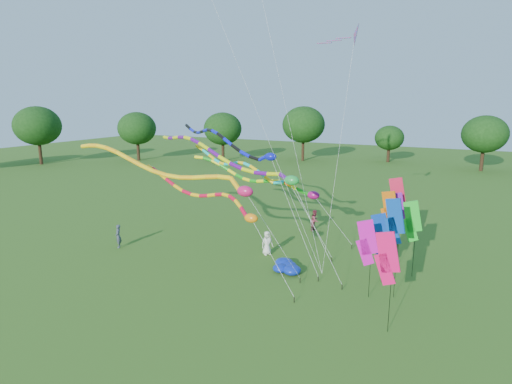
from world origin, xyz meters
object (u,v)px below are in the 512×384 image
at_px(blue_nylon_heap, 287,266).
at_px(person_a, 267,243).
at_px(person_c, 315,220).
at_px(person_b, 118,236).
at_px(tube_kite_red, 211,197).
at_px(tube_kite_orange, 178,172).

bearing_deg(blue_nylon_heap, person_a, 139.63).
bearing_deg(person_c, person_b, 133.20).
bearing_deg(tube_kite_red, person_b, -161.74).
bearing_deg(person_a, blue_nylon_heap, -90.40).
height_order(tube_kite_red, person_b, tube_kite_red).
distance_m(tube_kite_orange, person_a, 7.51).
xyz_separation_m(tube_kite_red, tube_kite_orange, (-2.60, 0.31, 1.31)).
bearing_deg(blue_nylon_heap, person_c, 98.05).
bearing_deg(person_b, person_a, 65.60).
distance_m(tube_kite_red, person_c, 11.08).
xyz_separation_m(tube_kite_orange, person_b, (-5.15, -0.29, -4.90)).
relative_size(tube_kite_red, tube_kite_orange, 0.74).
height_order(blue_nylon_heap, person_c, person_c).
bearing_deg(tube_kite_orange, tube_kite_red, -5.82).
bearing_deg(tube_kite_red, person_a, 77.10).
relative_size(person_b, person_c, 0.98).
relative_size(tube_kite_orange, blue_nylon_heap, 9.60).
bearing_deg(tube_kite_red, person_c, 90.84).
height_order(tube_kite_red, person_a, tube_kite_red).
relative_size(blue_nylon_heap, person_b, 1.03).
relative_size(tube_kite_red, blue_nylon_heap, 7.11).
xyz_separation_m(blue_nylon_heap, person_a, (-2.25, 1.91, 0.54)).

